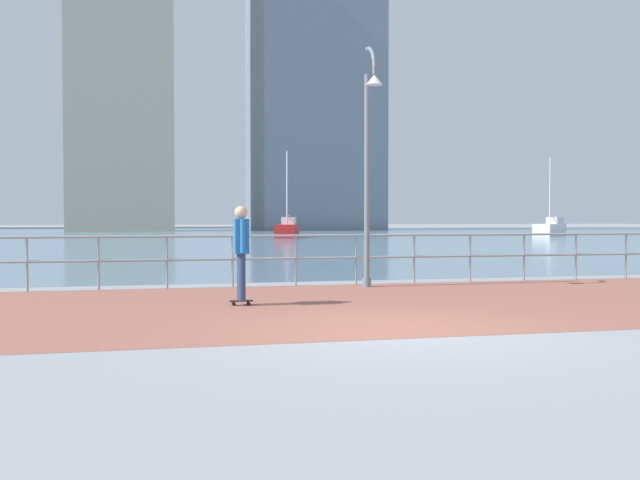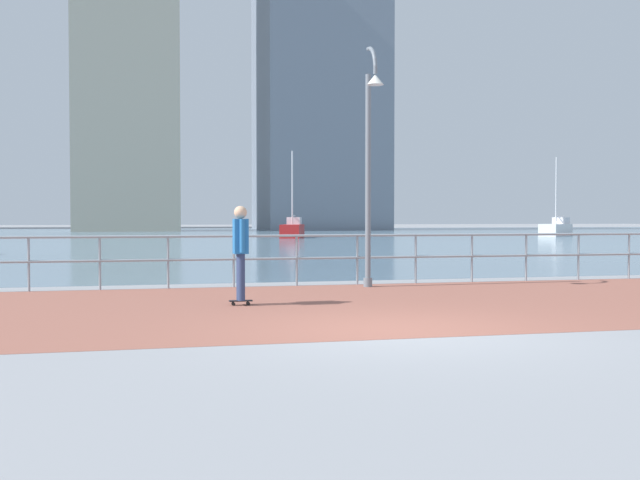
% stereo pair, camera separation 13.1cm
% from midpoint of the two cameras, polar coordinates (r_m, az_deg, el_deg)
% --- Properties ---
extents(ground, '(220.00, 220.00, 0.00)m').
position_cam_midpoint_polar(ground, '(49.63, -9.37, -0.05)').
color(ground, gray).
extents(brick_paving, '(28.00, 7.44, 0.01)m').
position_cam_midpoint_polar(brick_paving, '(13.07, 1.76, -4.94)').
color(brick_paving, '#935647').
rests_on(brick_paving, ground).
extents(harbor_water, '(180.00, 88.00, 0.00)m').
position_cam_midpoint_polar(harbor_water, '(61.36, -10.12, 0.28)').
color(harbor_water, slate).
rests_on(harbor_water, ground).
extents(waterfront_railing, '(25.25, 0.06, 1.14)m').
position_cam_midpoint_polar(waterfront_railing, '(16.61, -1.56, -0.80)').
color(waterfront_railing, '#8C99A3').
rests_on(waterfront_railing, ground).
extents(lamppost, '(0.36, 0.82, 5.22)m').
position_cam_midpoint_polar(lamppost, '(16.28, 4.07, 6.54)').
color(lamppost, slate).
rests_on(lamppost, ground).
extents(skateboarder, '(0.40, 0.55, 1.72)m').
position_cam_midpoint_polar(skateboarder, '(12.97, -5.77, -0.43)').
color(skateboarder, black).
rests_on(skateboarder, ground).
extents(sailboat_teal, '(4.37, 4.15, 6.46)m').
position_cam_midpoint_polar(sailboat_teal, '(64.67, 17.60, 0.84)').
color(sailboat_teal, white).
rests_on(sailboat_teal, ground).
extents(sailboat_red, '(2.72, 4.85, 6.51)m').
position_cam_midpoint_polar(sailboat_red, '(56.46, -2.03, 0.81)').
color(sailboat_red, '#B21E1E').
rests_on(sailboat_red, ground).
extents(tower_brick, '(14.72, 15.01, 37.14)m').
position_cam_midpoint_polar(tower_brick, '(95.01, -0.06, 11.55)').
color(tower_brick, slate).
rests_on(tower_brick, ground).
extents(tower_concrete, '(11.32, 11.57, 44.75)m').
position_cam_midpoint_polar(tower_concrete, '(89.93, -14.48, 14.53)').
color(tower_concrete, '#B2AD99').
rests_on(tower_concrete, ground).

